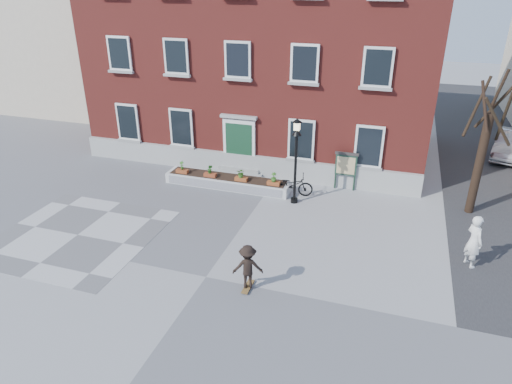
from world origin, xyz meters
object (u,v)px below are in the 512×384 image
(lamp_post, at_px, (296,150))
(skateboarder, at_px, (248,267))
(notice_board, at_px, (346,165))
(bystander, at_px, (474,241))
(bicycle, at_px, (291,185))
(parked_car, at_px, (511,144))

(lamp_post, xyz_separation_m, skateboarder, (0.06, -6.66, -1.70))
(notice_board, bearing_deg, bystander, -44.56)
(bicycle, xyz_separation_m, notice_board, (2.28, 1.47, 0.73))
(lamp_post, bearing_deg, bicycle, 115.84)
(bystander, bearing_deg, bicycle, 32.39)
(bicycle, height_order, notice_board, notice_board)
(lamp_post, bearing_deg, bystander, -22.48)
(parked_car, distance_m, skateboarder, 19.11)
(parked_car, relative_size, lamp_post, 1.13)
(bystander, bearing_deg, lamp_post, 35.79)
(bicycle, bearing_deg, bystander, -128.28)
(bystander, height_order, lamp_post, lamp_post)
(parked_car, height_order, skateboarder, skateboarder)
(bystander, distance_m, lamp_post, 7.86)
(parked_car, bearing_deg, notice_board, -123.90)
(bicycle, xyz_separation_m, lamp_post, (0.32, -0.66, 2.01))
(bystander, xyz_separation_m, lamp_post, (-7.11, 2.94, 1.56))
(notice_board, bearing_deg, skateboarder, -102.16)
(bicycle, distance_m, parked_car, 13.78)
(bystander, height_order, notice_board, bystander)
(lamp_post, relative_size, notice_board, 2.10)
(lamp_post, bearing_deg, skateboarder, -89.46)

